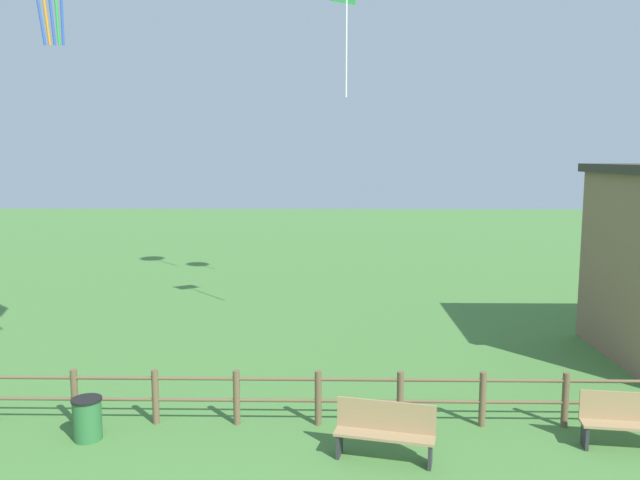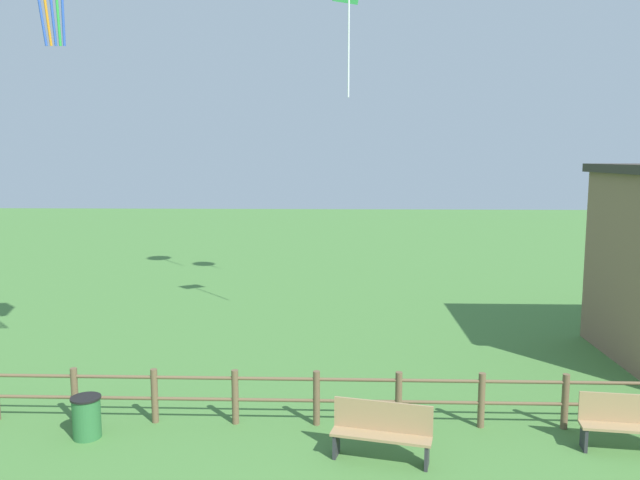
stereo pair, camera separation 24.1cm
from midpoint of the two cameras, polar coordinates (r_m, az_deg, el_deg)
wooden_fence at (r=13.01m, az=-0.72°, el=-13.97°), size 20.06×0.14×1.13m
park_bench_near_fence at (r=11.74m, az=5.35°, el=-16.86°), size 1.84×0.80×1.05m
park_bench_by_building at (r=13.35m, az=26.06°, el=-14.53°), size 1.83×0.62×1.05m
trash_bin at (r=13.30m, az=-21.00°, el=-15.01°), size 0.58×0.58×0.82m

